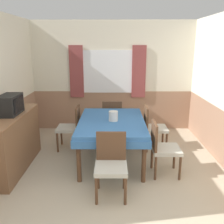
{
  "coord_description": "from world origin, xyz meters",
  "views": [
    {
      "loc": [
        0.03,
        -2.35,
        2.05
      ],
      "look_at": [
        -0.01,
        1.86,
        0.91
      ],
      "focal_mm": 40.0,
      "sensor_mm": 36.0,
      "label": 1
    }
  ],
  "objects_px": {
    "sideboard": "(12,142)",
    "vase": "(113,116)",
    "chair_right_far": "(152,126)",
    "chair_right_near": "(162,146)",
    "chair_head_window": "(112,118)",
    "chair_left_far": "(72,126)",
    "tv": "(10,105)",
    "chair_head_near": "(111,162)",
    "dining_table": "(112,126)"
  },
  "relations": [
    {
      "from": "vase",
      "to": "chair_right_far",
      "type": "bearing_deg",
      "value": 35.21
    },
    {
      "from": "chair_head_near",
      "to": "vase",
      "type": "xyz_separation_m",
      "value": [
        0.03,
        1.05,
        0.36
      ]
    },
    {
      "from": "tv",
      "to": "chair_head_near",
      "type": "bearing_deg",
      "value": -25.06
    },
    {
      "from": "chair_right_far",
      "to": "chair_head_window",
      "type": "height_order",
      "value": "same"
    },
    {
      "from": "chair_head_window",
      "to": "sideboard",
      "type": "relative_size",
      "value": 0.55
    },
    {
      "from": "dining_table",
      "to": "chair_head_window",
      "type": "height_order",
      "value": "chair_head_window"
    },
    {
      "from": "dining_table",
      "to": "chair_right_near",
      "type": "xyz_separation_m",
      "value": [
        0.81,
        -0.52,
        -0.17
      ]
    },
    {
      "from": "chair_right_far",
      "to": "dining_table",
      "type": "bearing_deg",
      "value": -57.47
    },
    {
      "from": "chair_right_near",
      "to": "vase",
      "type": "height_order",
      "value": "vase"
    },
    {
      "from": "chair_left_far",
      "to": "chair_right_far",
      "type": "bearing_deg",
      "value": -90.0
    },
    {
      "from": "chair_right_far",
      "to": "tv",
      "type": "relative_size",
      "value": 1.77
    },
    {
      "from": "chair_right_near",
      "to": "chair_head_near",
      "type": "bearing_deg",
      "value": -55.1
    },
    {
      "from": "vase",
      "to": "chair_head_window",
      "type": "bearing_deg",
      "value": 91.5
    },
    {
      "from": "chair_head_window",
      "to": "tv",
      "type": "height_order",
      "value": "tv"
    },
    {
      "from": "chair_head_near",
      "to": "chair_right_far",
      "type": "xyz_separation_m",
      "value": [
        0.81,
        1.6,
        0.0
      ]
    },
    {
      "from": "vase",
      "to": "dining_table",
      "type": "bearing_deg",
      "value": 130.4
    },
    {
      "from": "chair_head_near",
      "to": "chair_right_near",
      "type": "xyz_separation_m",
      "value": [
        0.81,
        0.56,
        0.0
      ]
    },
    {
      "from": "chair_left_far",
      "to": "tv",
      "type": "height_order",
      "value": "tv"
    },
    {
      "from": "chair_right_near",
      "to": "sideboard",
      "type": "height_order",
      "value": "sideboard"
    },
    {
      "from": "chair_right_far",
      "to": "chair_right_near",
      "type": "bearing_deg",
      "value": 0.0
    },
    {
      "from": "chair_head_window",
      "to": "chair_left_far",
      "type": "xyz_separation_m",
      "value": [
        -0.81,
        -0.56,
        0.0
      ]
    },
    {
      "from": "chair_right_far",
      "to": "chair_left_far",
      "type": "height_order",
      "value": "same"
    },
    {
      "from": "tv",
      "to": "vase",
      "type": "distance_m",
      "value": 1.71
    },
    {
      "from": "chair_head_window",
      "to": "tv",
      "type": "relative_size",
      "value": 1.77
    },
    {
      "from": "dining_table",
      "to": "chair_right_near",
      "type": "relative_size",
      "value": 1.96
    },
    {
      "from": "chair_head_window",
      "to": "vase",
      "type": "height_order",
      "value": "vase"
    },
    {
      "from": "chair_right_far",
      "to": "chair_head_window",
      "type": "bearing_deg",
      "value": -124.9
    },
    {
      "from": "tv",
      "to": "vase",
      "type": "xyz_separation_m",
      "value": [
        1.67,
        0.28,
        -0.27
      ]
    },
    {
      "from": "dining_table",
      "to": "chair_right_far",
      "type": "relative_size",
      "value": 1.96
    },
    {
      "from": "chair_head_near",
      "to": "sideboard",
      "type": "distance_m",
      "value": 1.82
    },
    {
      "from": "dining_table",
      "to": "sideboard",
      "type": "xyz_separation_m",
      "value": [
        -1.66,
        -0.34,
        -0.17
      ]
    },
    {
      "from": "sideboard",
      "to": "vase",
      "type": "relative_size",
      "value": 9.25
    },
    {
      "from": "chair_right_near",
      "to": "vase",
      "type": "distance_m",
      "value": 0.99
    },
    {
      "from": "dining_table",
      "to": "chair_right_near",
      "type": "bearing_deg",
      "value": -32.53
    },
    {
      "from": "chair_head_window",
      "to": "sideboard",
      "type": "distance_m",
      "value": 2.18
    },
    {
      "from": "chair_right_near",
      "to": "chair_left_far",
      "type": "relative_size",
      "value": 1.0
    },
    {
      "from": "chair_left_far",
      "to": "chair_right_near",
      "type": "bearing_deg",
      "value": -122.53
    },
    {
      "from": "sideboard",
      "to": "vase",
      "type": "distance_m",
      "value": 1.75
    },
    {
      "from": "chair_left_far",
      "to": "sideboard",
      "type": "relative_size",
      "value": 0.55
    },
    {
      "from": "chair_head_near",
      "to": "tv",
      "type": "relative_size",
      "value": 1.77
    },
    {
      "from": "chair_right_far",
      "to": "vase",
      "type": "xyz_separation_m",
      "value": [
        -0.78,
        -0.55,
        0.36
      ]
    },
    {
      "from": "sideboard",
      "to": "chair_right_near",
      "type": "bearing_deg",
      "value": -4.08
    },
    {
      "from": "chair_right_far",
      "to": "chair_left_far",
      "type": "distance_m",
      "value": 1.62
    },
    {
      "from": "dining_table",
      "to": "chair_head_near",
      "type": "bearing_deg",
      "value": -90.0
    },
    {
      "from": "chair_head_window",
      "to": "vase",
      "type": "xyz_separation_m",
      "value": [
        0.03,
        -1.11,
        0.36
      ]
    },
    {
      "from": "vase",
      "to": "chair_right_near",
      "type": "bearing_deg",
      "value": -31.7
    },
    {
      "from": "dining_table",
      "to": "chair_head_window",
      "type": "xyz_separation_m",
      "value": [
        -0.0,
        1.08,
        -0.17
      ]
    },
    {
      "from": "chair_head_near",
      "to": "vase",
      "type": "height_order",
      "value": "vase"
    },
    {
      "from": "chair_right_near",
      "to": "sideboard",
      "type": "bearing_deg",
      "value": -94.08
    },
    {
      "from": "chair_right_near",
      "to": "sideboard",
      "type": "xyz_separation_m",
      "value": [
        -2.47,
        0.18,
        0.0
      ]
    }
  ]
}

